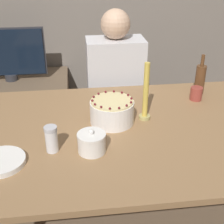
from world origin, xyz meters
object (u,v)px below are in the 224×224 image
at_px(tv_monitor, 8,54).
at_px(bottle, 200,79).
at_px(sugar_shaker, 51,139).
at_px(person_man_blue_shirt, 115,102).
at_px(sugar_bowl, 92,142).
at_px(candle, 146,97).
at_px(cake, 112,111).

bearing_deg(tv_monitor, bottle, -29.06).
xyz_separation_m(sugar_shaker, person_man_blue_shirt, (0.40, 0.89, -0.28)).
distance_m(sugar_shaker, tv_monitor, 1.29).
bearing_deg(sugar_bowl, person_man_blue_shirt, 75.95).
relative_size(sugar_bowl, bottle, 0.52).
height_order(sugar_shaker, person_man_blue_shirt, person_man_blue_shirt).
bearing_deg(person_man_blue_shirt, sugar_bowl, 75.95).
bearing_deg(bottle, candle, -145.28).
height_order(cake, candle, candle).
height_order(sugar_shaker, candle, candle).
height_order(sugar_bowl, bottle, bottle).
bearing_deg(sugar_shaker, sugar_bowl, -8.27).
relative_size(sugar_shaker, bottle, 0.50).
height_order(cake, person_man_blue_shirt, person_man_blue_shirt).
height_order(candle, bottle, candle).
distance_m(candle, bottle, 0.50).
xyz_separation_m(cake, person_man_blue_shirt, (0.11, 0.66, -0.28)).
bearing_deg(cake, candle, 4.54).
xyz_separation_m(candle, bottle, (0.41, 0.28, -0.04)).
height_order(cake, bottle, bottle).
relative_size(person_man_blue_shirt, tv_monitor, 2.08).
xyz_separation_m(bottle, tv_monitor, (-1.28, 0.71, -0.01)).
distance_m(sugar_bowl, sugar_shaker, 0.18).
distance_m(bottle, tv_monitor, 1.46).
xyz_separation_m(sugar_bowl, tv_monitor, (-0.57, 1.26, 0.04)).
bearing_deg(sugar_bowl, bottle, 37.83).
xyz_separation_m(cake, sugar_shaker, (-0.30, -0.23, 0.00)).
distance_m(bottle, person_man_blue_shirt, 0.68).
relative_size(sugar_shaker, person_man_blue_shirt, 0.10).
distance_m(candle, tv_monitor, 1.32).
height_order(sugar_bowl, tv_monitor, tv_monitor).
xyz_separation_m(sugar_shaker, candle, (0.48, 0.24, 0.07)).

